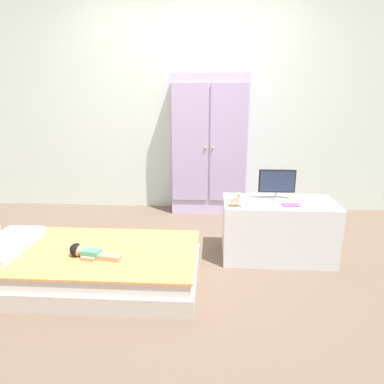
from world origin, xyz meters
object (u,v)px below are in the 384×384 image
Objects in this scene: rocking_horse_toy at (236,200)px; tv_stand at (278,230)px; book_purple at (291,205)px; doll at (86,252)px; wardrobe at (209,146)px; bed at (89,266)px; tv_monitor at (277,182)px.

tv_stand is at bearing 22.36° from rocking_horse_toy.
tv_stand is 6.83× the size of book_purple.
wardrobe reaches higher than doll.
doll is at bearing -157.82° from tv_stand.
rocking_horse_toy is (0.24, -1.34, -0.24)m from wardrobe.
bed is 1.68m from tv_monitor.
tv_stand reaches higher than doll.
rocking_horse_toy reaches higher than doll.
tv_stand is (1.48, 0.60, -0.04)m from doll.
book_purple is at bearing -56.58° from tv_stand.
wardrobe is 11.68× the size of book_purple.
doll is at bearing -77.02° from bed.
book_purple is at bearing 13.93° from bed.
tv_monitor is at bearing 115.57° from book_purple.
doll is 0.42× the size of tv_stand.
tv_stand is (1.51, 0.50, 0.13)m from bed.
wardrobe is at bearing 118.05° from book_purple.
tv_stand is at bearing 18.30° from bed.
tv_monitor reaches higher than rocking_horse_toy.
tv_monitor reaches higher than book_purple.
rocking_horse_toy is at bearing -80.00° from wardrobe.
tv_monitor is at bearing 21.28° from bed.
wardrobe is 1.45m from tv_stand.
doll is 3.20× the size of rocking_horse_toy.
tv_stand is at bearing 22.18° from doll.
rocking_horse_toy is at bearing -146.69° from tv_monitor.
tv_monitor is at bearing 33.31° from rocking_horse_toy.
rocking_horse_toy reaches higher than book_purple.
tv_monitor is 2.26× the size of book_purple.
tv_monitor is at bearing 103.42° from tv_stand.
wardrobe is (0.89, 1.68, 0.68)m from bed.
rocking_horse_toy is (1.10, 0.45, 0.28)m from doll.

